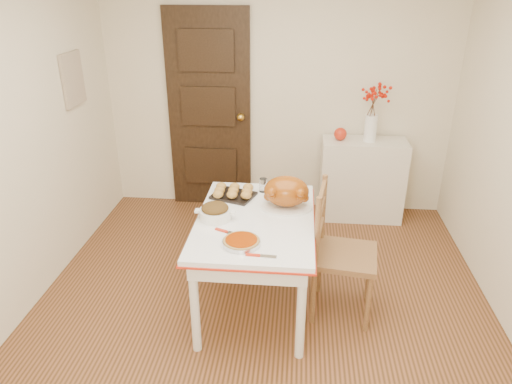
# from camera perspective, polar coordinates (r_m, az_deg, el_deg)

# --- Properties ---
(floor) EXTENTS (3.50, 4.00, 0.00)m
(floor) POSITION_cam_1_polar(r_m,az_deg,el_deg) (3.59, 0.49, -15.45)
(floor) COLOR #442A11
(floor) RESTS_ON ground
(wall_back) EXTENTS (3.50, 0.00, 2.50)m
(wall_back) POSITION_cam_1_polar(r_m,az_deg,el_deg) (4.86, 2.63, 12.01)
(wall_back) COLOR beige
(wall_back) RESTS_ON ground
(door_back) EXTENTS (0.85, 0.06, 2.06)m
(door_back) POSITION_cam_1_polar(r_m,az_deg,el_deg) (4.96, -5.65, 9.58)
(door_back) COLOR black
(door_back) RESTS_ON ground
(photo_board) EXTENTS (0.03, 0.35, 0.45)m
(photo_board) POSITION_cam_1_polar(r_m,az_deg,el_deg) (4.47, -21.23, 12.59)
(photo_board) COLOR #B3AA88
(photo_board) RESTS_ON ground
(sideboard) EXTENTS (0.83, 0.37, 0.83)m
(sideboard) POSITION_cam_1_polar(r_m,az_deg,el_deg) (4.94, 12.62, 1.47)
(sideboard) COLOR beige
(sideboard) RESTS_ON floor
(kitchen_table) EXTENTS (0.85, 1.24, 0.74)m
(kitchen_table) POSITION_cam_1_polar(r_m,az_deg,el_deg) (3.56, -0.08, -8.42)
(kitchen_table) COLOR white
(kitchen_table) RESTS_ON floor
(chair_oak) EXTENTS (0.50, 0.50, 1.01)m
(chair_oak) POSITION_cam_1_polar(r_m,az_deg,el_deg) (3.47, 10.70, -7.19)
(chair_oak) COLOR olive
(chair_oak) RESTS_ON floor
(berry_vase) EXTENTS (0.28, 0.28, 0.54)m
(berry_vase) POSITION_cam_1_polar(r_m,az_deg,el_deg) (4.72, 13.84, 9.11)
(berry_vase) COLOR white
(berry_vase) RESTS_ON sideboard
(apple) EXTENTS (0.13, 0.13, 0.13)m
(apple) POSITION_cam_1_polar(r_m,az_deg,el_deg) (4.75, 10.14, 6.91)
(apple) COLOR red
(apple) RESTS_ON sideboard
(turkey_platter) EXTENTS (0.46, 0.41, 0.25)m
(turkey_platter) POSITION_cam_1_polar(r_m,az_deg,el_deg) (3.46, 3.68, -0.09)
(turkey_platter) COLOR #943808
(turkey_platter) RESTS_ON kitchen_table
(pumpkin_pie) EXTENTS (0.27, 0.27, 0.05)m
(pumpkin_pie) POSITION_cam_1_polar(r_m,az_deg,el_deg) (3.04, -1.78, -5.94)
(pumpkin_pie) COLOR #862800
(pumpkin_pie) RESTS_ON kitchen_table
(stuffing_dish) EXTENTS (0.34, 0.30, 0.11)m
(stuffing_dish) POSITION_cam_1_polar(r_m,az_deg,el_deg) (3.34, -4.96, -2.38)
(stuffing_dish) COLOR #553B13
(stuffing_dish) RESTS_ON kitchen_table
(rolls_tray) EXTENTS (0.37, 0.33, 0.08)m
(rolls_tray) POSITION_cam_1_polar(r_m,az_deg,el_deg) (3.67, -2.74, 0.03)
(rolls_tray) COLOR #BE8836
(rolls_tray) RESTS_ON kitchen_table
(pie_server) EXTENTS (0.19, 0.07, 0.01)m
(pie_server) POSITION_cam_1_polar(r_m,az_deg,el_deg) (2.93, 0.60, -7.69)
(pie_server) COLOR silver
(pie_server) RESTS_ON kitchen_table
(carving_knife) EXTENTS (0.26, 0.16, 0.01)m
(carving_knife) POSITION_cam_1_polar(r_m,az_deg,el_deg) (3.17, -2.93, -5.00)
(carving_knife) COLOR silver
(carving_knife) RESTS_ON kitchen_table
(drinking_glass) EXTENTS (0.07, 0.07, 0.11)m
(drinking_glass) POSITION_cam_1_polar(r_m,az_deg,el_deg) (3.75, 0.88, 0.83)
(drinking_glass) COLOR white
(drinking_glass) RESTS_ON kitchen_table
(shaker_pair) EXTENTS (0.09, 0.04, 0.09)m
(shaker_pair) POSITION_cam_1_polar(r_m,az_deg,el_deg) (3.78, 4.68, 0.73)
(shaker_pair) COLOR white
(shaker_pair) RESTS_ON kitchen_table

